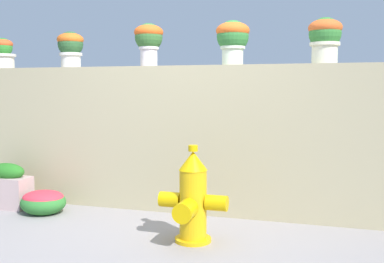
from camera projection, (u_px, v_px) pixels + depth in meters
name	position (u px, v px, depth m)	size (l,w,h in m)	color
ground_plane	(150.00, 242.00, 3.79)	(24.00, 24.00, 0.00)	gray
stone_wall	(188.00, 139.00, 4.74)	(5.13, 0.36, 1.51)	tan
potted_plant_0	(3.00, 52.00, 5.32)	(0.28, 0.28, 0.36)	beige
potted_plant_1	(70.00, 46.00, 5.06)	(0.29, 0.29, 0.40)	silver
potted_plant_2	(149.00, 39.00, 4.78)	(0.31, 0.31, 0.45)	silver
potted_plant_3	(233.00, 38.00, 4.51)	(0.33, 0.33, 0.44)	silver
potted_plant_4	(325.00, 36.00, 4.26)	(0.31, 0.31, 0.43)	beige
fire_hydrant	(192.00, 200.00, 3.76)	(0.58, 0.46, 0.81)	gold
flower_bush_left	(43.00, 201.00, 4.66)	(0.47, 0.42, 0.25)	#2F772F
planter_box	(7.00, 186.00, 4.88)	(0.50, 0.26, 0.48)	#BB9E9C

